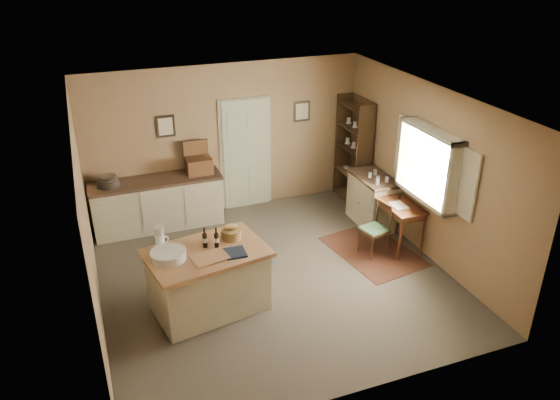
{
  "coord_description": "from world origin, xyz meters",
  "views": [
    {
      "loc": [
        -2.35,
        -6.48,
        4.62
      ],
      "look_at": [
        0.17,
        0.22,
        1.15
      ],
      "focal_mm": 35.0,
      "sensor_mm": 36.0,
      "label": 1
    }
  ],
  "objects_px": {
    "right_cabinet": "(373,200)",
    "shelving_unit": "(355,151)",
    "work_island": "(208,279)",
    "sideboard": "(158,201)",
    "desk_chair": "(374,230)",
    "writing_desk": "(401,211)"
  },
  "relations": [
    {
      "from": "right_cabinet",
      "to": "shelving_unit",
      "type": "bearing_deg",
      "value": 81.38
    },
    {
      "from": "work_island",
      "to": "right_cabinet",
      "type": "height_order",
      "value": "work_island"
    },
    {
      "from": "sideboard",
      "to": "work_island",
      "type": "bearing_deg",
      "value": -84.8
    },
    {
      "from": "work_island",
      "to": "desk_chair",
      "type": "distance_m",
      "value": 2.85
    },
    {
      "from": "right_cabinet",
      "to": "desk_chair",
      "type": "bearing_deg",
      "value": -118.33
    },
    {
      "from": "sideboard",
      "to": "desk_chair",
      "type": "bearing_deg",
      "value": -34.85
    },
    {
      "from": "right_cabinet",
      "to": "sideboard",
      "type": "bearing_deg",
      "value": 161.17
    },
    {
      "from": "work_island",
      "to": "writing_desk",
      "type": "relative_size",
      "value": 2.07
    },
    {
      "from": "sideboard",
      "to": "desk_chair",
      "type": "xyz_separation_m",
      "value": [
        3.05,
        -2.12,
        -0.06
      ]
    },
    {
      "from": "writing_desk",
      "to": "shelving_unit",
      "type": "height_order",
      "value": "shelving_unit"
    },
    {
      "from": "sideboard",
      "to": "shelving_unit",
      "type": "bearing_deg",
      "value": -3.1
    },
    {
      "from": "desk_chair",
      "to": "work_island",
      "type": "bearing_deg",
      "value": 177.79
    },
    {
      "from": "writing_desk",
      "to": "shelving_unit",
      "type": "xyz_separation_m",
      "value": [
        0.15,
        1.89,
        0.33
      ]
    },
    {
      "from": "sideboard",
      "to": "desk_chair",
      "type": "distance_m",
      "value": 3.71
    },
    {
      "from": "desk_chair",
      "to": "right_cabinet",
      "type": "xyz_separation_m",
      "value": [
        0.49,
        0.91,
        0.04
      ]
    },
    {
      "from": "work_island",
      "to": "right_cabinet",
      "type": "distance_m",
      "value": 3.59
    },
    {
      "from": "writing_desk",
      "to": "desk_chair",
      "type": "distance_m",
      "value": 0.55
    },
    {
      "from": "right_cabinet",
      "to": "shelving_unit",
      "type": "height_order",
      "value": "shelving_unit"
    },
    {
      "from": "sideboard",
      "to": "shelving_unit",
      "type": "xyz_separation_m",
      "value": [
        3.69,
        -0.2,
        0.52
      ]
    },
    {
      "from": "work_island",
      "to": "writing_desk",
      "type": "height_order",
      "value": "work_island"
    },
    {
      "from": "desk_chair",
      "to": "writing_desk",
      "type": "bearing_deg",
      "value": -7.84
    },
    {
      "from": "shelving_unit",
      "to": "desk_chair",
      "type": "bearing_deg",
      "value": -108.57
    }
  ]
}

